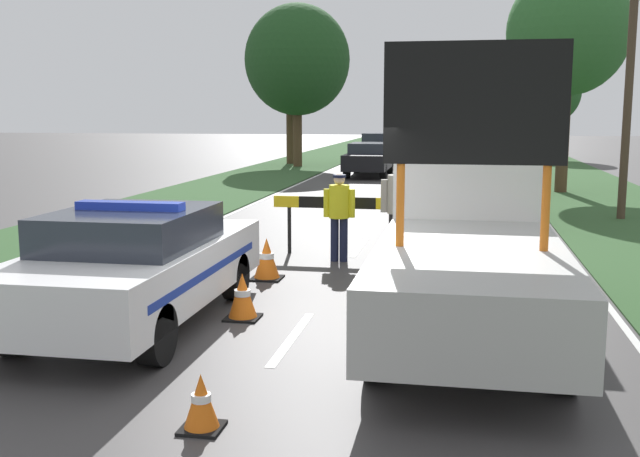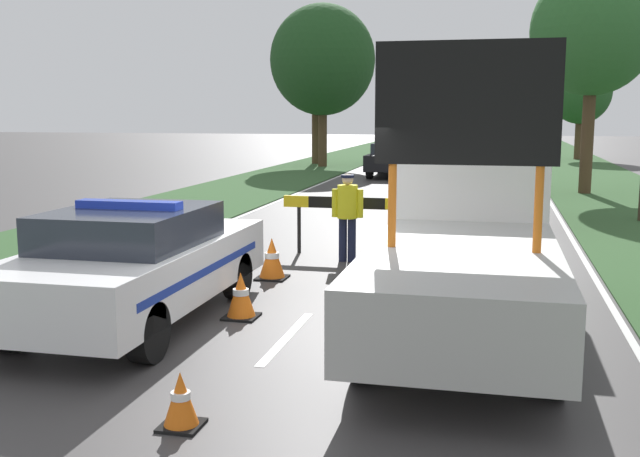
{
  "view_description": "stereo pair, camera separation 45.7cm",
  "coord_description": "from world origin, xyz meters",
  "px_view_note": "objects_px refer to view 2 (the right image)",
  "views": [
    {
      "loc": [
        1.9,
        -8.5,
        2.66
      ],
      "look_at": [
        0.07,
        1.34,
        1.1
      ],
      "focal_mm": 42.0,
      "sensor_mm": 36.0,
      "label": 1
    },
    {
      "loc": [
        2.35,
        -8.41,
        2.66
      ],
      "look_at": [
        0.07,
        1.34,
        1.1
      ],
      "focal_mm": 42.0,
      "sensor_mm": 36.0,
      "label": 2
    }
  ],
  "objects_px": {
    "pedestrian_civilian": "(407,205)",
    "traffic_cone_behind_barrier": "(182,245)",
    "queued_car_suv_grey": "(405,149)",
    "traffic_cone_centre_front": "(241,295)",
    "roadside_tree_near_right": "(323,60)",
    "roadside_tree_near_left": "(593,31)",
    "traffic_cone_near_police": "(181,400)",
    "road_barrier": "(359,207)",
    "police_officer": "(347,210)",
    "roadside_tree_mid_left": "(316,51)",
    "police_car": "(136,263)",
    "traffic_cone_near_truck": "(378,278)",
    "queued_car_wagon_maroon": "(490,191)",
    "queued_car_van_white": "(488,169)",
    "work_truck": "(467,241)",
    "roadside_tree_mid_right": "(581,92)",
    "traffic_cone_lane_edge": "(272,258)",
    "queued_car_sedan_black": "(393,159)"
  },
  "relations": [
    {
      "from": "road_barrier",
      "to": "queued_car_van_white",
      "type": "bearing_deg",
      "value": 83.13
    },
    {
      "from": "roadside_tree_near_left",
      "to": "roadside_tree_mid_left",
      "type": "height_order",
      "value": "roadside_tree_mid_left"
    },
    {
      "from": "traffic_cone_behind_barrier",
      "to": "queued_car_suv_grey",
      "type": "distance_m",
      "value": 25.49
    },
    {
      "from": "pedestrian_civilian",
      "to": "roadside_tree_mid_left",
      "type": "relative_size",
      "value": 0.23
    },
    {
      "from": "police_car",
      "to": "traffic_cone_near_truck",
      "type": "distance_m",
      "value": 3.51
    },
    {
      "from": "police_car",
      "to": "traffic_cone_near_truck",
      "type": "xyz_separation_m",
      "value": [
        2.79,
        2.06,
        -0.51
      ]
    },
    {
      "from": "police_officer",
      "to": "roadside_tree_near_left",
      "type": "xyz_separation_m",
      "value": [
        5.42,
        12.77,
        4.26
      ]
    },
    {
      "from": "traffic_cone_centre_front",
      "to": "traffic_cone_behind_barrier",
      "type": "height_order",
      "value": "traffic_cone_behind_barrier"
    },
    {
      "from": "road_barrier",
      "to": "roadside_tree_mid_left",
      "type": "xyz_separation_m",
      "value": [
        -6.6,
        23.98,
        4.77
      ]
    },
    {
      "from": "queued_car_van_white",
      "to": "police_officer",
      "type": "bearing_deg",
      "value": 79.2
    },
    {
      "from": "pedestrian_civilian",
      "to": "traffic_cone_behind_barrier",
      "type": "height_order",
      "value": "pedestrian_civilian"
    },
    {
      "from": "queued_car_suv_grey",
      "to": "pedestrian_civilian",
      "type": "bearing_deg",
      "value": 96.82
    },
    {
      "from": "traffic_cone_centre_front",
      "to": "roadside_tree_mid_right",
      "type": "height_order",
      "value": "roadside_tree_mid_right"
    },
    {
      "from": "police_car",
      "to": "pedestrian_civilian",
      "type": "bearing_deg",
      "value": 51.54
    },
    {
      "from": "pedestrian_civilian",
      "to": "roadside_tree_near_right",
      "type": "height_order",
      "value": "roadside_tree_near_right"
    },
    {
      "from": "traffic_cone_centre_front",
      "to": "traffic_cone_behind_barrier",
      "type": "distance_m",
      "value": 3.99
    },
    {
      "from": "traffic_cone_centre_front",
      "to": "roadside_tree_near_right",
      "type": "bearing_deg",
      "value": 100.75
    },
    {
      "from": "traffic_cone_near_police",
      "to": "traffic_cone_behind_barrier",
      "type": "xyz_separation_m",
      "value": [
        -2.89,
        6.67,
        0.06
      ]
    },
    {
      "from": "roadside_tree_near_left",
      "to": "roadside_tree_mid_right",
      "type": "bearing_deg",
      "value": 85.1
    },
    {
      "from": "queued_car_suv_grey",
      "to": "queued_car_sedan_black",
      "type": "bearing_deg",
      "value": 92.23
    },
    {
      "from": "road_barrier",
      "to": "pedestrian_civilian",
      "type": "distance_m",
      "value": 1.16
    },
    {
      "from": "work_truck",
      "to": "queued_car_suv_grey",
      "type": "height_order",
      "value": "work_truck"
    },
    {
      "from": "queued_car_suv_grey",
      "to": "queued_car_wagon_maroon",
      "type": "bearing_deg",
      "value": 102.9
    },
    {
      "from": "work_truck",
      "to": "roadside_tree_near_right",
      "type": "xyz_separation_m",
      "value": [
        -7.93,
        26.22,
        4.07
      ]
    },
    {
      "from": "traffic_cone_near_police",
      "to": "roadside_tree_mid_left",
      "type": "height_order",
      "value": "roadside_tree_mid_left"
    },
    {
      "from": "work_truck",
      "to": "roadside_tree_near_left",
      "type": "relative_size",
      "value": 0.86
    },
    {
      "from": "pedestrian_civilian",
      "to": "work_truck",
      "type": "bearing_deg",
      "value": -64.43
    },
    {
      "from": "roadside_tree_near_left",
      "to": "traffic_cone_behind_barrier",
      "type": "bearing_deg",
      "value": -121.64
    },
    {
      "from": "queued_car_wagon_maroon",
      "to": "roadside_tree_mid_right",
      "type": "relative_size",
      "value": 0.84
    },
    {
      "from": "police_car",
      "to": "queued_car_van_white",
      "type": "xyz_separation_m",
      "value": [
        4.18,
        16.62,
        0.04
      ]
    },
    {
      "from": "traffic_cone_centre_front",
      "to": "roadside_tree_near_right",
      "type": "relative_size",
      "value": 0.08
    },
    {
      "from": "queued_car_van_white",
      "to": "roadside_tree_near_right",
      "type": "xyz_separation_m",
      "value": [
        -8.02,
        10.55,
        4.31
      ]
    },
    {
      "from": "queued_car_wagon_maroon",
      "to": "queued_car_suv_grey",
      "type": "height_order",
      "value": "queued_car_suv_grey"
    },
    {
      "from": "police_car",
      "to": "roadside_tree_mid_right",
      "type": "distance_m",
      "value": 37.02
    },
    {
      "from": "queued_car_van_white",
      "to": "police_car",
      "type": "bearing_deg",
      "value": 75.9
    },
    {
      "from": "police_car",
      "to": "roadside_tree_mid_left",
      "type": "height_order",
      "value": "roadside_tree_mid_left"
    },
    {
      "from": "traffic_cone_centre_front",
      "to": "queued_car_wagon_maroon",
      "type": "height_order",
      "value": "queued_car_wagon_maroon"
    },
    {
      "from": "traffic_cone_lane_edge",
      "to": "road_barrier",
      "type": "bearing_deg",
      "value": 65.76
    },
    {
      "from": "pedestrian_civilian",
      "to": "roadside_tree_near_right",
      "type": "bearing_deg",
      "value": 113.68
    },
    {
      "from": "traffic_cone_centre_front",
      "to": "queued_car_van_white",
      "type": "height_order",
      "value": "queued_car_van_white"
    },
    {
      "from": "pedestrian_civilian",
      "to": "traffic_cone_behind_barrier",
      "type": "relative_size",
      "value": 2.93
    },
    {
      "from": "queued_car_sedan_black",
      "to": "traffic_cone_centre_front",
      "type": "bearing_deg",
      "value": 92.62
    },
    {
      "from": "work_truck",
      "to": "traffic_cone_near_police",
      "type": "height_order",
      "value": "work_truck"
    },
    {
      "from": "traffic_cone_near_police",
      "to": "queued_car_wagon_maroon",
      "type": "distance_m",
      "value": 13.46
    },
    {
      "from": "road_barrier",
      "to": "police_officer",
      "type": "bearing_deg",
      "value": -96.5
    },
    {
      "from": "road_barrier",
      "to": "police_officer",
      "type": "distance_m",
      "value": 0.61
    },
    {
      "from": "pedestrian_civilian",
      "to": "queued_car_van_white",
      "type": "relative_size",
      "value": 0.46
    },
    {
      "from": "traffic_cone_behind_barrier",
      "to": "roadside_tree_mid_left",
      "type": "relative_size",
      "value": 0.08
    },
    {
      "from": "police_officer",
      "to": "police_car",
      "type": "bearing_deg",
      "value": 92.82
    },
    {
      "from": "police_officer",
      "to": "pedestrian_civilian",
      "type": "bearing_deg",
      "value": -156.58
    }
  ]
}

